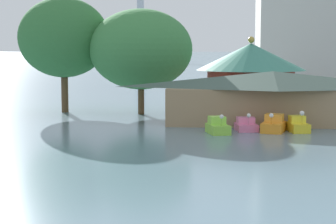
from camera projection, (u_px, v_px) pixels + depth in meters
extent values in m
cube|color=#8CCC3F|center=(218.00, 129.00, 47.05)|extent=(2.12, 2.84, 0.73)
cube|color=#A0E24F|center=(217.00, 120.00, 47.28)|extent=(1.52, 1.44, 0.62)
cylinder|color=#8CCC3F|center=(222.00, 122.00, 45.99)|extent=(0.14, 0.14, 0.58)
sphere|color=white|center=(222.00, 117.00, 45.94)|extent=(0.33, 0.33, 0.33)
cube|color=pink|center=(246.00, 127.00, 48.69)|extent=(2.00, 2.58, 0.57)
cube|color=pink|center=(246.00, 120.00, 48.92)|extent=(1.56, 1.26, 0.53)
cylinder|color=pink|center=(249.00, 121.00, 47.69)|extent=(0.14, 0.14, 0.63)
sphere|color=white|center=(249.00, 115.00, 47.63)|extent=(0.34, 0.34, 0.34)
cube|color=orange|center=(273.00, 127.00, 47.90)|extent=(2.32, 3.05, 0.80)
cube|color=gold|center=(274.00, 118.00, 48.13)|extent=(1.70, 1.55, 0.64)
cylinder|color=orange|center=(271.00, 121.00, 46.81)|extent=(0.14, 0.14, 0.50)
sphere|color=white|center=(271.00, 115.00, 46.76)|extent=(0.35, 0.35, 0.35)
cube|color=yellow|center=(298.00, 127.00, 48.00)|extent=(1.81, 2.67, 0.72)
cube|color=yellow|center=(297.00, 119.00, 48.23)|extent=(1.37, 1.30, 0.58)
cylinder|color=yellow|center=(302.00, 120.00, 46.95)|extent=(0.14, 0.14, 0.72)
sphere|color=white|center=(302.00, 113.00, 46.88)|extent=(0.39, 0.39, 0.39)
cube|color=#9E7F5B|center=(273.00, 106.00, 52.80)|extent=(18.92, 5.92, 3.29)
pyramid|color=#42564C|center=(273.00, 79.00, 52.54)|extent=(20.43, 6.80, 1.47)
cylinder|color=#993328|center=(250.00, 92.00, 61.84)|extent=(9.10, 9.10, 4.51)
cone|color=#387F6B|center=(251.00, 57.00, 61.44)|extent=(11.44, 11.44, 2.81)
sphere|color=#B7993D|center=(251.00, 40.00, 61.24)|extent=(0.70, 0.70, 0.70)
cylinder|color=brown|center=(65.00, 95.00, 62.38)|extent=(0.73, 0.73, 3.72)
ellipsoid|color=#337038|center=(64.00, 38.00, 61.72)|extent=(9.52, 9.52, 8.40)
cylinder|color=brown|center=(141.00, 102.00, 60.65)|extent=(0.64, 0.64, 2.59)
ellipsoid|color=#3D7F42|center=(141.00, 49.00, 60.06)|extent=(10.58, 10.58, 8.23)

